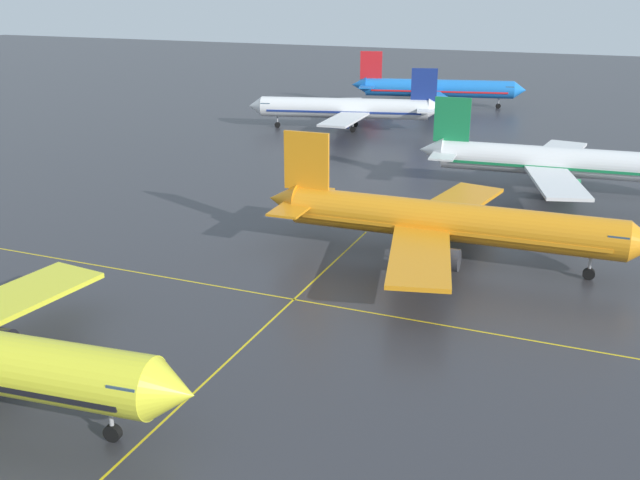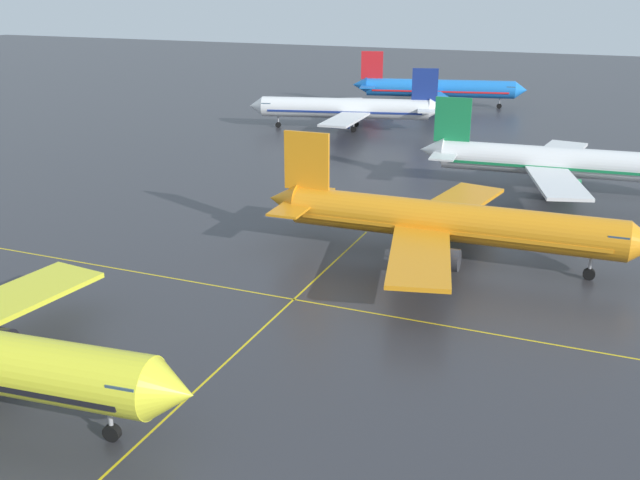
# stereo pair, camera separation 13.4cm
# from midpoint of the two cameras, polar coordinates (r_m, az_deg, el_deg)

# --- Properties ---
(airliner_second_row) EXTENTS (41.21, 35.62, 12.84)m
(airliner_second_row) POSITION_cam_midpoint_polar(r_m,az_deg,el_deg) (77.04, 9.83, 1.43)
(airliner_second_row) COLOR orange
(airliner_second_row) RESTS_ON ground
(airliner_third_row) EXTENTS (40.86, 35.13, 12.70)m
(airliner_third_row) POSITION_cam_midpoint_polar(r_m,az_deg,el_deg) (107.10, 18.51, 5.84)
(airliner_third_row) COLOR white
(airliner_third_row) RESTS_ON ground
(airliner_far_left_stand) EXTENTS (39.40, 33.54, 12.39)m
(airliner_far_left_stand) POSITION_cam_midpoint_polar(r_m,az_deg,el_deg) (147.09, 2.10, 10.35)
(airliner_far_left_stand) COLOR white
(airliner_far_left_stand) RESTS_ON ground
(airliner_far_right_stand) EXTENTS (40.68, 34.58, 12.75)m
(airliner_far_right_stand) POSITION_cam_midpoint_polar(r_m,az_deg,el_deg) (176.69, 9.16, 11.74)
(airliner_far_right_stand) COLOR blue
(airliner_far_right_stand) RESTS_ON ground
(taxiway_markings) EXTENTS (147.72, 77.16, 0.01)m
(taxiway_markings) POSITION_cam_midpoint_polar(r_m,az_deg,el_deg) (54.53, -9.91, -11.72)
(taxiway_markings) COLOR yellow
(taxiway_markings) RESTS_ON ground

